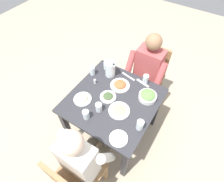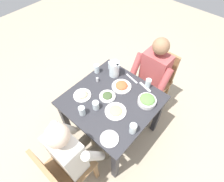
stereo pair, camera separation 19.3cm
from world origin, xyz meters
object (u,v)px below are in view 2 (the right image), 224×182
Objects in this scene: chair_far at (62,171)px; diner_far at (76,149)px; plate_rice_curry at (122,86)px; water_glass_center at (148,83)px; plate_dolmas at (107,96)px; dining_table at (112,106)px; diner_near at (150,78)px; water_glass_near_right at (133,128)px; chair_near at (156,77)px; water_glass_near_left at (96,105)px; plate_beans at (82,95)px; water_glass_by_pitcher at (97,69)px; water_glass_far_right at (82,111)px; salt_shaker at (97,80)px; water_pitcher at (114,69)px; plate_yoghurt at (109,138)px; salad_bowl at (147,100)px; plate_fries at (116,111)px.

chair_far is 0.25m from diner_far.
plate_rice_curry is 0.30m from water_glass_center.
plate_dolmas is (0.15, -0.80, 0.25)m from chair_far.
dining_table is 0.82m from chair_far.
plate_dolmas is at bearing 5.54° from dining_table.
water_glass_near_right is (-0.30, 0.75, 0.14)m from diner_near.
chair_near reaches higher than water_glass_near_left.
plate_beans is (0.27, 0.18, 0.14)m from dining_table.
chair_near is 8.12× the size of water_glass_by_pitcher.
chair_near is 8.65× the size of water_glass_far_right.
salt_shaker is at bearing -64.86° from water_glass_far_right.
dining_table is 0.35m from plate_beans.
plate_dolmas is at bearing 159.08° from salt_shaker.
water_pitcher is 0.23m from salt_shaker.
diner_near is 0.82m from water_glass_near_left.
diner_near reaches higher than water_glass_near_right.
plate_yoghurt is 0.91× the size of plate_beans.
diner_far is at bearing -90.00° from chair_far.
plate_rice_curry is at bearing -96.91° from plate_dolmas.
water_glass_center is (0.12, -0.19, 0.01)m from salad_bowl.
diner_near is at bearing -78.92° from plate_yoghurt.
water_glass_far_right is at bearing 52.86° from salad_bowl.
salt_shaker is at bearing -47.93° from water_glass_near_left.
water_pitcher reaches higher than water_glass_near_left.
water_glass_by_pitcher reaches higher than plate_dolmas.
water_glass_near_right is (-0.31, -0.66, 0.29)m from chair_far.
plate_dolmas is at bearing 30.67° from salad_bowl.
chair_far is 4.62× the size of water_pitcher.
salt_shaker reaches higher than plate_yoghurt.
plate_beans is at bearing 64.72° from diner_near.
dining_table is 16.87× the size of salt_shaker.
chair_near is 0.86m from salt_shaker.
diner_far is 0.94m from water_glass_by_pitcher.
plate_fries is 0.46m from salt_shaker.
water_pitcher reaches higher than plate_rice_curry.
salt_shaker is at bearing -15.94° from dining_table.
chair_far is 1.15m from water_glass_by_pitcher.
water_glass_far_right is 0.78m from water_glass_center.
diner_far reaches higher than water_glass_center.
chair_far is at bearing 100.31° from plate_dolmas.
diner_near and diner_far have the same top height.
diner_near is 5.37× the size of plate_fries.
water_pitcher is 0.22m from plate_rice_curry.
diner_near is at bearing -90.44° from diner_far.
water_glass_by_pitcher is at bearing -29.16° from plate_dolmas.
salt_shaker is at bearing 33.21° from water_glass_center.
diner_near is 0.46m from salad_bowl.
dining_table is at bearing 65.59° from water_glass_center.
dining_table is at bearing 81.09° from diner_near.
plate_fries is 1.00× the size of plate_rice_curry.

